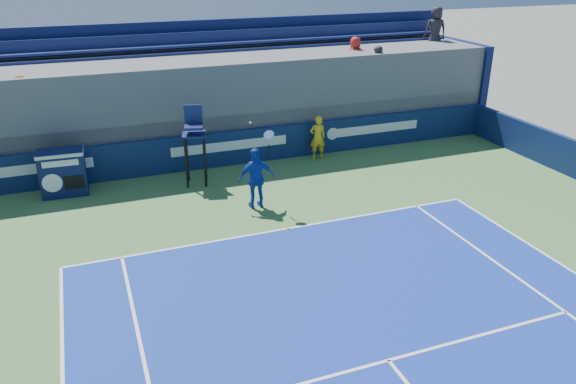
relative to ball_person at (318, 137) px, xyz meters
name	(u,v)px	position (x,y,z in m)	size (l,w,h in m)	color
ball_person	(318,137)	(0.00, 0.00, 0.00)	(0.56, 0.37, 1.54)	yellow
back_hoarding	(230,148)	(-3.04, 0.49, -0.18)	(20.40, 0.21, 1.20)	#0C1D47
match_clock	(63,172)	(-8.34, -0.22, -0.04)	(1.35, 0.78, 1.40)	#0D1644
umpire_chair	(194,137)	(-4.45, -0.75, 0.75)	(0.85, 0.85, 2.48)	black
tennis_player	(256,178)	(-3.24, -3.13, 0.12)	(1.04, 0.44, 2.57)	#1339A1
stadium_seating	(214,98)	(-3.01, 2.54, 1.06)	(21.00, 4.05, 4.72)	#56565B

